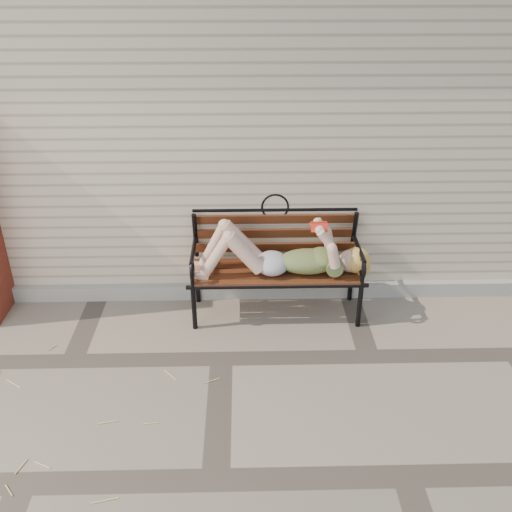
{
  "coord_description": "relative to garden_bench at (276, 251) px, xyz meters",
  "views": [
    {
      "loc": [
        0.2,
        -3.83,
        3.04
      ],
      "look_at": [
        0.31,
        0.61,
        0.65
      ],
      "focal_mm": 40.0,
      "sensor_mm": 36.0,
      "label": 1
    }
  ],
  "objects": [
    {
      "name": "foundation_strip",
      "position": [
        -0.49,
        0.19,
        -0.54
      ],
      "size": [
        8.0,
        0.1,
        0.15
      ],
      "primitive_type": "cube",
      "color": "#9F9C90",
      "rests_on": "ground"
    },
    {
      "name": "house_wall",
      "position": [
        -0.49,
        2.22,
        0.89
      ],
      "size": [
        8.0,
        4.0,
        3.0
      ],
      "primitive_type": "cube",
      "color": "beige",
      "rests_on": "ground"
    },
    {
      "name": "ground",
      "position": [
        -0.49,
        -0.78,
        -0.61
      ],
      "size": [
        80.0,
        80.0,
        0.0
      ],
      "primitive_type": "plane",
      "color": "gray",
      "rests_on": "ground"
    },
    {
      "name": "garden_bench",
      "position": [
        0.0,
        0.0,
        0.0
      ],
      "size": [
        1.69,
        0.67,
        1.09
      ],
      "color": "black",
      "rests_on": "ground"
    },
    {
      "name": "reading_woman",
      "position": [
        0.01,
        -0.13,
        0.04
      ],
      "size": [
        1.59,
        0.36,
        0.5
      ],
      "color": "#093B41",
      "rests_on": "ground"
    }
  ]
}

